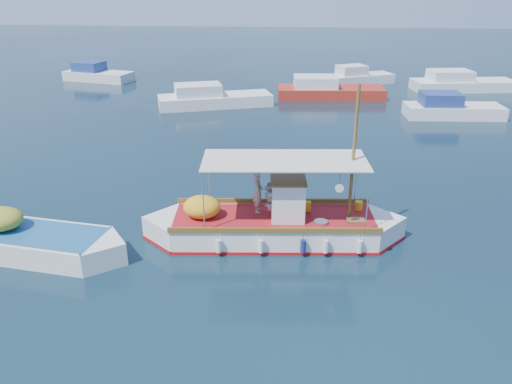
{
  "coord_description": "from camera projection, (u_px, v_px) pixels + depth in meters",
  "views": [
    {
      "loc": [
        0.41,
        -16.17,
        8.42
      ],
      "look_at": [
        -0.94,
        0.0,
        1.42
      ],
      "focal_mm": 35.0,
      "sensor_mm": 36.0,
      "label": 1
    }
  ],
  "objects": [
    {
      "name": "dinghy",
      "position": [
        27.0,
        243.0,
        16.46
      ],
      "size": [
        7.03,
        2.74,
        1.73
      ],
      "rotation": [
        0.0,
        0.0,
        -0.15
      ],
      "color": "white",
      "rests_on": "ground"
    },
    {
      "name": "bg_boat_n",
      "position": [
        327.0,
        91.0,
        37.74
      ],
      "size": [
        8.12,
        3.35,
        1.8
      ],
      "rotation": [
        0.0,
        0.0,
        0.07
      ],
      "color": "#A4291B",
      "rests_on": "ground"
    },
    {
      "name": "bg_boat_nw",
      "position": [
        212.0,
        99.0,
        35.17
      ],
      "size": [
        8.25,
        4.75,
        1.8
      ],
      "rotation": [
        0.0,
        0.0,
        0.32
      ],
      "color": "silver",
      "rests_on": "ground"
    },
    {
      "name": "bg_boat_e",
      "position": [
        460.0,
        84.0,
        40.23
      ],
      "size": [
        8.4,
        3.74,
        1.8
      ],
      "rotation": [
        0.0,
        0.0,
        0.14
      ],
      "color": "silver",
      "rests_on": "ground"
    },
    {
      "name": "bg_boat_far_n",
      "position": [
        358.0,
        78.0,
        42.59
      ],
      "size": [
        6.06,
        4.26,
        1.8
      ],
      "rotation": [
        0.0,
        0.0,
        0.44
      ],
      "color": "silver",
      "rests_on": "ground"
    },
    {
      "name": "ground",
      "position": [
        282.0,
        229.0,
        18.17
      ],
      "size": [
        160.0,
        160.0,
        0.0
      ],
      "primitive_type": "plane",
      "color": "black",
      "rests_on": "ground"
    },
    {
      "name": "bg_boat_ne",
      "position": [
        450.0,
        110.0,
        32.44
      ],
      "size": [
        6.25,
        2.45,
        1.8
      ],
      "rotation": [
        0.0,
        0.0,
        0.04
      ],
      "color": "silver",
      "rests_on": "ground"
    },
    {
      "name": "bg_boat_far_w",
      "position": [
        97.0,
        75.0,
        44.0
      ],
      "size": [
        6.39,
        3.74,
        1.8
      ],
      "rotation": [
        0.0,
        0.0,
        -0.25
      ],
      "color": "silver",
      "rests_on": "ground"
    },
    {
      "name": "fishing_caique",
      "position": [
        272.0,
        226.0,
        17.3
      ],
      "size": [
        9.13,
        2.98,
        5.58
      ],
      "rotation": [
        0.0,
        0.0,
        0.08
      ],
      "color": "white",
      "rests_on": "ground"
    }
  ]
}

